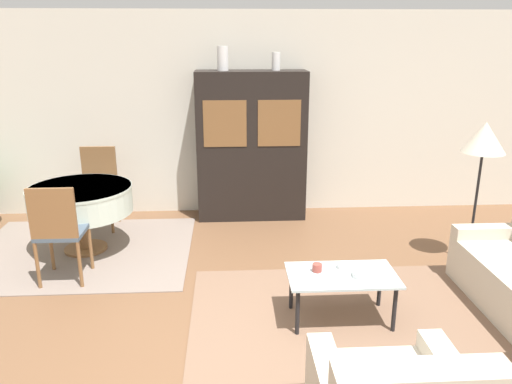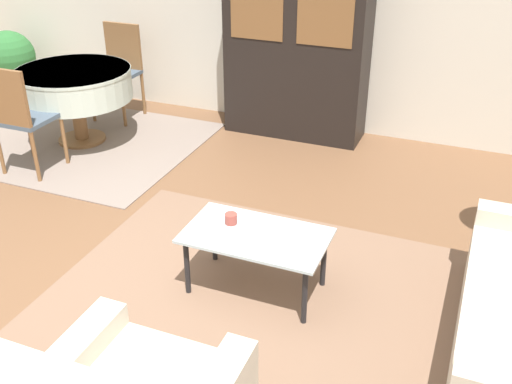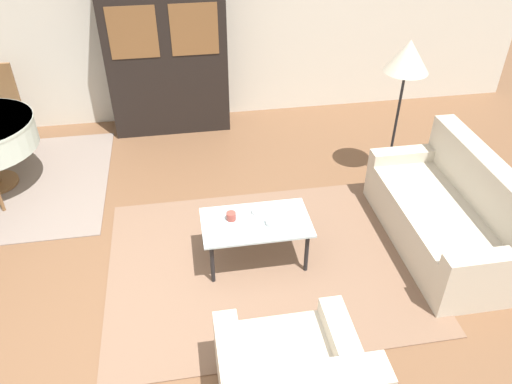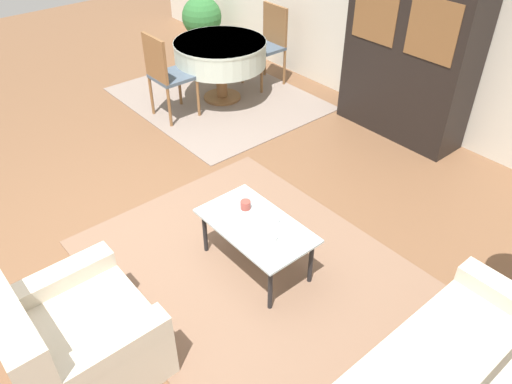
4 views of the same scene
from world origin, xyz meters
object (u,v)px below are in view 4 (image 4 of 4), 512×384
object	(u,v)px
coffee_table	(256,229)
cup	(246,205)
dining_table	(220,53)
potted_plant	(202,19)
bowl	(265,236)
display_cabinet	(411,49)
dining_chair_far	(268,40)
armchair	(70,340)
dining_chair_near	(165,72)
bowl_small	(272,219)

from	to	relation	value
coffee_table	cup	size ratio (longest dim) A/B	11.20
dining_table	coffee_table	bearing A→B (deg)	-31.98
dining_table	potted_plant	xyz separation A→B (m)	(-1.59, 0.84, -0.13)
bowl	potted_plant	size ratio (longest dim) A/B	0.23
display_cabinet	cup	xyz separation A→B (m)	(0.44, -2.63, -0.50)
cup	potted_plant	distance (m)	4.67
dining_chair_far	bowl	distance (m)	3.73
armchair	bowl	xyz separation A→B (m)	(0.19, 1.46, 0.16)
display_cabinet	dining_chair_far	bearing A→B (deg)	-172.31
dining_chair_far	armchair	bearing A→B (deg)	123.39
potted_plant	display_cabinet	bearing A→B (deg)	3.58
dining_table	dining_chair_near	bearing A→B (deg)	-90.00
bowl	potted_plant	bearing A→B (deg)	150.03
coffee_table	dining_chair_near	distance (m)	2.75
dining_table	potted_plant	bearing A→B (deg)	152.29
dining_chair_near	dining_chair_far	bearing A→B (deg)	90.00
dining_chair_far	bowl_small	bearing A→B (deg)	139.07
coffee_table	potted_plant	bearing A→B (deg)	149.60
cup	potted_plant	size ratio (longest dim) A/B	0.10
armchair	dining_table	bearing A→B (deg)	129.54
armchair	dining_table	size ratio (longest dim) A/B	0.78
bowl_small	potted_plant	world-z (taller)	potted_plant
coffee_table	dining_table	size ratio (longest dim) A/B	0.81
armchair	display_cabinet	world-z (taller)	display_cabinet
dining_chair_far	bowl	size ratio (longest dim) A/B	5.49
dining_chair_near	dining_chair_far	xyz separation A→B (m)	(0.00, 1.59, 0.00)
armchair	coffee_table	size ratio (longest dim) A/B	0.96
coffee_table	bowl	bearing A→B (deg)	-17.73
dining_table	dining_chair_near	size ratio (longest dim) A/B	1.12
armchair	dining_chair_near	bearing A→B (deg)	137.84
dining_chair_far	bowl	bearing A→B (deg)	138.29
cup	display_cabinet	bearing A→B (deg)	99.47
bowl	cup	bearing A→B (deg)	162.44
bowl	coffee_table	bearing A→B (deg)	162.27
cup	bowl	xyz separation A→B (m)	(0.37, -0.12, -0.01)
dining_chair_far	potted_plant	world-z (taller)	dining_chair_far
dining_table	cup	world-z (taller)	dining_table
potted_plant	dining_table	bearing A→B (deg)	-27.71
dining_chair_near	cup	xyz separation A→B (m)	(2.41, -0.77, -0.12)
display_cabinet	potted_plant	distance (m)	3.60
coffee_table	potted_plant	world-z (taller)	potted_plant
display_cabinet	dining_chair_near	size ratio (longest dim) A/B	1.92
coffee_table	display_cabinet	bearing A→B (deg)	103.43
bowl_small	potted_plant	size ratio (longest dim) A/B	0.16
coffee_table	bowl_small	world-z (taller)	bowl_small
armchair	potted_plant	xyz separation A→B (m)	(-4.18, 3.97, 0.18)
cup	potted_plant	xyz separation A→B (m)	(-4.00, 2.40, 0.01)
display_cabinet	bowl_small	size ratio (longest dim) A/B	15.05
armchair	dining_chair_far	bearing A→B (deg)	123.39
cup	bowl	world-z (taller)	cup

